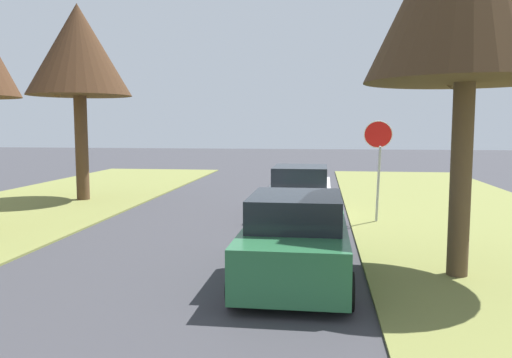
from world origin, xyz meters
The scene contains 4 objects.
stop_sign_far centered at (4.36, 13.73, 2.14)m, with size 0.82×0.78×2.90m.
street_tree_left_far centered at (-6.07, 16.82, 5.48)m, with size 3.75×3.75×7.15m.
parked_sedan_green centered at (2.31, 8.13, 0.72)m, with size 1.97×4.41×1.57m.
parked_sedan_white centered at (2.13, 14.54, 0.72)m, with size 1.97×4.41×1.57m.
Camera 1 is at (2.74, -1.10, 2.81)m, focal length 35.73 mm.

